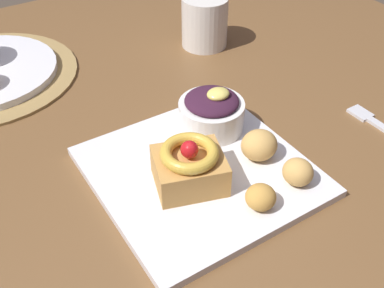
{
  "coord_description": "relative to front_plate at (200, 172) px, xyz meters",
  "views": [
    {
      "loc": [
        -0.26,
        -0.58,
        1.16
      ],
      "look_at": [
        -0.01,
        -0.19,
        0.77
      ],
      "focal_mm": 43.11,
      "sensor_mm": 36.0,
      "label": 1
    }
  ],
  "objects": [
    {
      "name": "dining_table",
      "position": [
        0.01,
        0.21,
        -0.1
      ],
      "size": [
        1.32,
        0.98,
        0.73
      ],
      "color": "brown",
      "rests_on": "ground_plane"
    },
    {
      "name": "front_plate",
      "position": [
        0.0,
        0.0,
        0.0
      ],
      "size": [
        0.27,
        0.27,
        0.01
      ],
      "primitive_type": "cube",
      "color": "white",
      "rests_on": "dining_table"
    },
    {
      "name": "cake_slice",
      "position": [
        -0.03,
        -0.02,
        0.04
      ],
      "size": [
        0.1,
        0.1,
        0.07
      ],
      "rotation": [
        0.0,
        0.0,
        -0.31
      ],
      "color": "#C68E47",
      "rests_on": "front_plate"
    },
    {
      "name": "berry_ramekin",
      "position": [
        0.06,
        0.07,
        0.03
      ],
      "size": [
        0.1,
        0.1,
        0.07
      ],
      "color": "white",
      "rests_on": "front_plate"
    },
    {
      "name": "fritter_front",
      "position": [
        0.08,
        -0.02,
        0.03
      ],
      "size": [
        0.05,
        0.05,
        0.04
      ],
      "primitive_type": "ellipsoid",
      "color": "tan",
      "rests_on": "front_plate"
    },
    {
      "name": "fritter_middle",
      "position": [
        0.09,
        -0.09,
        0.02
      ],
      "size": [
        0.04,
        0.04,
        0.04
      ],
      "primitive_type": "ellipsoid",
      "color": "tan",
      "rests_on": "front_plate"
    },
    {
      "name": "fritter_back",
      "position": [
        0.02,
        -0.1,
        0.02
      ],
      "size": [
        0.04,
        0.04,
        0.03
      ],
      "primitive_type": "ellipsoid",
      "color": "gold",
      "rests_on": "front_plate"
    },
    {
      "name": "fork",
      "position": [
        0.29,
        -0.05,
        -0.0
      ],
      "size": [
        0.03,
        0.13,
        0.0
      ],
      "rotation": [
        0.0,
        0.0,
        1.58
      ],
      "color": "silver",
      "rests_on": "dining_table"
    },
    {
      "name": "coffee_mug",
      "position": [
        0.21,
        0.31,
        0.04
      ],
      "size": [
        0.09,
        0.09,
        0.1
      ],
      "primitive_type": "cylinder",
      "color": "silver",
      "rests_on": "dining_table"
    }
  ]
}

